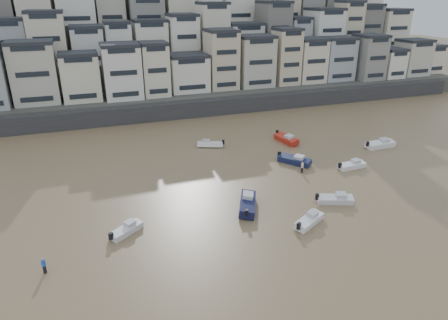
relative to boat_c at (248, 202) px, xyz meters
name	(u,v)px	position (x,y,z in m)	size (l,w,h in m)	color
harbor_wall	(192,109)	(4.02, 42.00, 0.87)	(140.00, 3.00, 3.50)	#38383A
hillside	(171,37)	(8.76, 81.84, 12.13)	(141.04, 66.00, 50.00)	#4C4C47
boat_c	(248,202)	(0.00, 0.00, 0.00)	(6.48, 2.12, 1.77)	#121539
boat_b	(335,198)	(11.26, -2.46, -0.20)	(5.01, 1.64, 1.37)	silver
boat_a	(309,219)	(5.39, -5.91, -0.20)	(4.98, 1.63, 1.36)	white
boat_h	(210,143)	(2.15, 22.62, -0.21)	(4.93, 1.61, 1.35)	white
boat_j	(126,229)	(-15.15, -0.74, -0.26)	(4.54, 1.49, 1.24)	silver
boat_e	(294,159)	(12.59, 10.89, -0.09)	(5.80, 1.90, 1.58)	#151D41
boat_g	(380,143)	(30.33, 12.23, -0.07)	(5.93, 1.94, 1.62)	white
boat_i	(286,138)	(15.98, 20.19, -0.08)	(5.90, 1.93, 1.61)	#A92314
boat_d	(352,164)	(20.13, 6.28, -0.21)	(4.93, 1.61, 1.34)	white
person_blue	(44,265)	(-23.46, -5.13, -0.01)	(0.44, 0.44, 1.74)	blue
person_pink	(302,167)	(12.00, 7.40, -0.01)	(0.44, 0.44, 1.74)	beige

